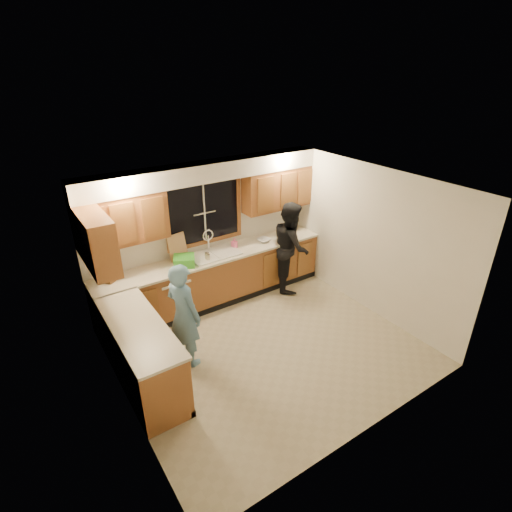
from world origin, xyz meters
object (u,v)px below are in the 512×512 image
(sink, at_px, (214,258))
(soap_bottle, at_px, (234,243))
(stove, at_px, (157,380))
(knife_block, at_px, (109,276))
(woman, at_px, (291,246))
(dish_crate, at_px, (184,261))
(man, at_px, (184,315))
(bowl, at_px, (264,240))
(dishwasher, at_px, (171,295))

(sink, bearing_deg, soap_bottle, 7.15)
(stove, bearing_deg, knife_block, 88.66)
(woman, xyz_separation_m, knife_block, (-3.18, 0.38, 0.19))
(knife_block, xyz_separation_m, soap_bottle, (2.20, 0.02, -0.02))
(knife_block, height_order, dish_crate, knife_block)
(soap_bottle, bearing_deg, stove, -140.04)
(man, distance_m, bowl, 2.47)
(man, relative_size, soap_bottle, 8.60)
(woman, bearing_deg, dish_crate, 113.92)
(man, relative_size, dish_crate, 4.71)
(woman, bearing_deg, bowl, 81.76)
(dishwasher, relative_size, dish_crate, 2.46)
(dishwasher, height_order, woman, woman)
(stove, xyz_separation_m, knife_block, (0.04, 1.86, 0.59))
(stove, relative_size, man, 0.57)
(dishwasher, height_order, bowl, bowl)
(sink, relative_size, stove, 0.96)
(dishwasher, bearing_deg, knife_block, 176.84)
(sink, distance_m, stove, 2.60)
(soap_bottle, bearing_deg, dishwasher, -176.89)
(dishwasher, xyz_separation_m, knife_block, (-0.91, 0.05, 0.63))
(man, xyz_separation_m, soap_bottle, (1.57, 1.25, 0.23))
(sink, height_order, knife_block, sink)
(sink, xyz_separation_m, man, (-1.13, -1.20, -0.08))
(sink, distance_m, dish_crate, 0.61)
(man, distance_m, woman, 2.69)
(sink, distance_m, dishwasher, 0.96)
(stove, bearing_deg, dish_crate, 55.33)
(stove, relative_size, soap_bottle, 4.93)
(stove, xyz_separation_m, bowl, (2.83, 1.81, 0.50))
(stove, bearing_deg, bowl, 32.53)
(knife_block, bearing_deg, man, -98.21)
(bowl, bearing_deg, dish_crate, -178.09)
(knife_block, bearing_deg, stove, -126.69)
(knife_block, xyz_separation_m, dish_crate, (1.17, -0.11, -0.04))
(woman, distance_m, dish_crate, 2.03)
(stove, height_order, soap_bottle, soap_bottle)
(stove, distance_m, man, 0.98)
(knife_block, bearing_deg, bowl, -36.43)
(stove, xyz_separation_m, woman, (3.22, 1.48, 0.40))
(man, bearing_deg, sink, -62.24)
(stove, bearing_deg, soap_bottle, 39.96)
(dishwasher, distance_m, knife_block, 1.10)
(dish_crate, bearing_deg, stove, -124.67)
(woman, bearing_deg, stove, 146.28)
(dish_crate, bearing_deg, knife_block, 174.78)
(dishwasher, xyz_separation_m, man, (-0.28, -1.18, 0.38))
(woman, bearing_deg, man, 140.11)
(man, height_order, bowl, man)
(sink, relative_size, dishwasher, 1.05)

